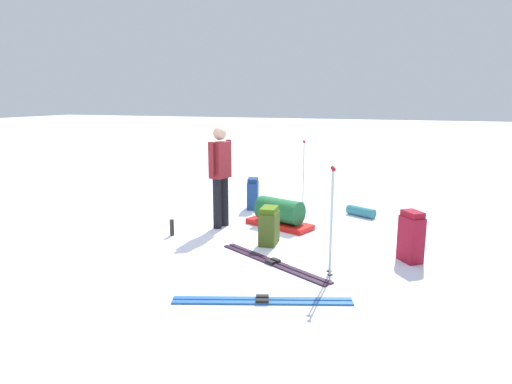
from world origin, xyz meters
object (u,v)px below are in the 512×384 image
at_px(ski_poles_planted_near, 331,218).
at_px(ski_poles_planted_far, 304,170).
at_px(sleeping_mat_rolled, 361,212).
at_px(ski_pair_far, 262,301).
at_px(backpack_bright, 269,226).
at_px(ski_pair_near, 273,262).
at_px(backpack_small_spare, 253,194).
at_px(gear_sled, 280,214).
at_px(thermos_bottle, 172,228).
at_px(skier_standing, 220,172).
at_px(backpack_large_dark, 411,237).

relative_size(ski_poles_planted_near, ski_poles_planted_far, 1.03).
distance_m(ski_poles_planted_far, sleeping_mat_rolled, 1.44).
relative_size(ski_pair_far, backpack_bright, 3.33).
bearing_deg(sleeping_mat_rolled, ski_pair_near, -15.32).
distance_m(ski_pair_near, ski_poles_planted_far, 3.41).
xyz_separation_m(ski_pair_far, backpack_small_spare, (-3.88, -1.55, 0.29)).
height_order(ski_poles_planted_near, ski_poles_planted_far, ski_poles_planted_near).
distance_m(ski_poles_planted_far, gear_sled, 1.68).
xyz_separation_m(sleeping_mat_rolled, thermos_bottle, (2.24, -2.69, 0.04)).
relative_size(backpack_small_spare, ski_poles_planted_near, 0.45).
xyz_separation_m(backpack_bright, backpack_small_spare, (-1.99, -1.00, 0.02)).
bearing_deg(skier_standing, backpack_large_dark, 78.11).
xyz_separation_m(gear_sled, thermos_bottle, (1.07, -1.47, -0.09)).
distance_m(skier_standing, gear_sled, 1.24).
height_order(skier_standing, backpack_bright, skier_standing).
distance_m(ski_pair_far, thermos_bottle, 2.79).
distance_m(ski_pair_near, ski_poles_planted_near, 1.12).
height_order(backpack_small_spare, sleeping_mat_rolled, backpack_small_spare).
bearing_deg(backpack_large_dark, skier_standing, -101.89).
distance_m(backpack_large_dark, ski_poles_planted_far, 3.38).
bearing_deg(backpack_large_dark, ski_poles_planted_far, -140.47).
height_order(ski_pair_near, backpack_bright, backpack_bright).
relative_size(backpack_small_spare, sleeping_mat_rolled, 1.12).
xyz_separation_m(ski_pair_far, backpack_bright, (-1.89, -0.55, 0.27)).
height_order(sleeping_mat_rolled, thermos_bottle, thermos_bottle).
bearing_deg(ski_poles_planted_far, ski_pair_near, 7.41).
distance_m(ski_pair_near, backpack_large_dark, 1.88).
height_order(ski_pair_far, gear_sled, gear_sled).
bearing_deg(backpack_small_spare, skier_standing, -2.68).
distance_m(backpack_large_dark, ski_poles_planted_near, 1.37).
bearing_deg(thermos_bottle, backpack_bright, 94.33).
relative_size(skier_standing, ski_poles_planted_far, 1.27).
height_order(skier_standing, sleeping_mat_rolled, skier_standing).
bearing_deg(thermos_bottle, backpack_large_dark, 91.23).
relative_size(ski_pair_far, backpack_large_dark, 2.73).
bearing_deg(sleeping_mat_rolled, backpack_bright, -27.30).
relative_size(backpack_bright, gear_sled, 0.46).
height_order(skier_standing, backpack_small_spare, skier_standing).
distance_m(backpack_bright, ski_poles_planted_near, 1.56).
height_order(ski_poles_planted_far, thermos_bottle, ski_poles_planted_far).
distance_m(ski_pair_near, ski_pair_far, 1.17).
relative_size(ski_pair_near, thermos_bottle, 6.84).
height_order(ski_poles_planted_near, thermos_bottle, ski_poles_planted_near).
bearing_deg(skier_standing, ski_pair_near, 45.24).
distance_m(backpack_small_spare, thermos_bottle, 2.20).
bearing_deg(ski_pair_far, ski_poles_planted_far, -171.33).
bearing_deg(skier_standing, backpack_bright, 60.38).
xyz_separation_m(ski_poles_planted_near, thermos_bottle, (-0.86, -2.70, -0.63)).
height_order(ski_pair_near, sleeping_mat_rolled, sleeping_mat_rolled).
bearing_deg(ski_poles_planted_far, ski_poles_planted_near, 19.24).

